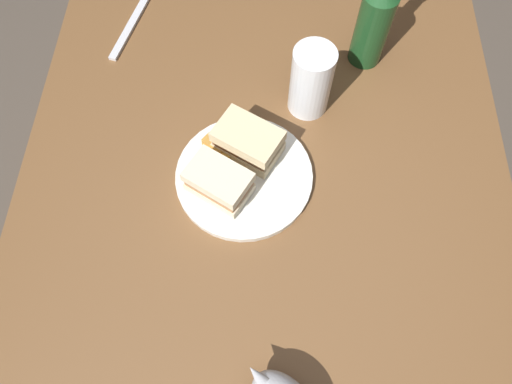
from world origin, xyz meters
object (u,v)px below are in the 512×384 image
Objects in this scene: plate at (247,176)px; sandwich_half_left at (251,142)px; pint_glass at (313,85)px; cider_bottle at (377,20)px; sandwich_half_right at (222,182)px; fork at (132,28)px.

plate is 0.06m from sandwich_half_left.
cider_bottle is (-0.12, 0.12, 0.04)m from pint_glass.
pint_glass is at bearing 136.39° from sandwich_half_left.
sandwich_half_left is 0.95× the size of pint_glass.
sandwich_half_right reaches higher than fork.
sandwich_half_right is at bearing -52.05° from plate.
cider_bottle is (-0.29, 0.23, 0.09)m from plate.
sandwich_half_left is at bearing -123.44° from fork.
cider_bottle is 1.42× the size of fork.
plate is 0.06m from sandwich_half_right.
sandwich_half_left is 0.40m from fork.
sandwich_half_left is 0.16m from pint_glass.
cider_bottle is (-0.24, 0.23, 0.06)m from sandwich_half_left.
sandwich_half_left is 0.53× the size of cider_bottle.
sandwich_half_left is 0.75× the size of fork.
pint_glass reaches higher than plate.
pint_glass is at bearing -101.17° from fork.
plate is at bearing 127.95° from sandwich_half_right.
cider_bottle is 0.51m from fork.
sandwich_half_left is at bearing 173.93° from plate.
fork is at bearing -115.66° from pint_glass.
pint_glass is (-0.12, 0.11, 0.02)m from sandwich_half_left.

